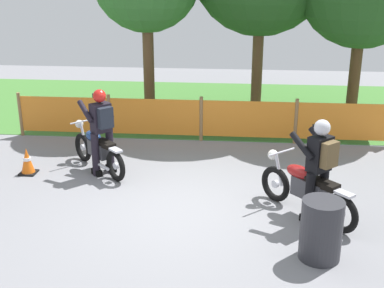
{
  "coord_description": "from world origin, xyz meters",
  "views": [
    {
      "loc": [
        0.79,
        -7.72,
        3.91
      ],
      "look_at": [
        0.04,
        0.69,
        0.9
      ],
      "focal_mm": 47.55,
      "sensor_mm": 36.0,
      "label": 1
    }
  ],
  "objects_px": {
    "motorcycle_lead": "(98,149)",
    "rider_trailing": "(319,165)",
    "rider_lead": "(102,127)",
    "spare_drum": "(321,230)",
    "motorcycle_trailing": "(306,189)",
    "traffic_cone": "(27,161)"
  },
  "relations": [
    {
      "from": "rider_trailing",
      "to": "spare_drum",
      "type": "bearing_deg",
      "value": 133.33
    },
    {
      "from": "rider_lead",
      "to": "spare_drum",
      "type": "height_order",
      "value": "rider_lead"
    },
    {
      "from": "rider_lead",
      "to": "traffic_cone",
      "type": "distance_m",
      "value": 1.65
    },
    {
      "from": "motorcycle_lead",
      "to": "rider_lead",
      "type": "distance_m",
      "value": 0.55
    },
    {
      "from": "traffic_cone",
      "to": "spare_drum",
      "type": "distance_m",
      "value": 5.86
    },
    {
      "from": "motorcycle_lead",
      "to": "rider_lead",
      "type": "height_order",
      "value": "rider_lead"
    },
    {
      "from": "motorcycle_lead",
      "to": "rider_lead",
      "type": "relative_size",
      "value": 0.86
    },
    {
      "from": "motorcycle_lead",
      "to": "rider_trailing",
      "type": "relative_size",
      "value": 0.86
    },
    {
      "from": "motorcycle_lead",
      "to": "spare_drum",
      "type": "height_order",
      "value": "motorcycle_lead"
    },
    {
      "from": "traffic_cone",
      "to": "rider_lead",
      "type": "bearing_deg",
      "value": 5.6
    },
    {
      "from": "motorcycle_lead",
      "to": "motorcycle_trailing",
      "type": "distance_m",
      "value": 4.18
    },
    {
      "from": "motorcycle_trailing",
      "to": "traffic_cone",
      "type": "xyz_separation_m",
      "value": [
        -5.21,
        1.29,
        -0.2
      ]
    },
    {
      "from": "motorcycle_lead",
      "to": "rider_trailing",
      "type": "bearing_deg",
      "value": -157.51
    },
    {
      "from": "motorcycle_trailing",
      "to": "rider_trailing",
      "type": "xyz_separation_m",
      "value": [
        0.15,
        -0.16,
        0.49
      ]
    },
    {
      "from": "rider_lead",
      "to": "rider_trailing",
      "type": "distance_m",
      "value": 4.18
    },
    {
      "from": "motorcycle_lead",
      "to": "rider_lead",
      "type": "xyz_separation_m",
      "value": [
        0.15,
        -0.15,
        0.51
      ]
    },
    {
      "from": "rider_lead",
      "to": "traffic_cone",
      "type": "height_order",
      "value": "rider_lead"
    },
    {
      "from": "motorcycle_trailing",
      "to": "spare_drum",
      "type": "height_order",
      "value": "motorcycle_trailing"
    },
    {
      "from": "traffic_cone",
      "to": "motorcycle_trailing",
      "type": "bearing_deg",
      "value": -13.92
    },
    {
      "from": "rider_lead",
      "to": "motorcycle_trailing",
      "type": "bearing_deg",
      "value": -155.11
    },
    {
      "from": "motorcycle_lead",
      "to": "spare_drum",
      "type": "bearing_deg",
      "value": -170.21
    },
    {
      "from": "spare_drum",
      "to": "rider_lead",
      "type": "bearing_deg",
      "value": 144.2
    }
  ]
}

